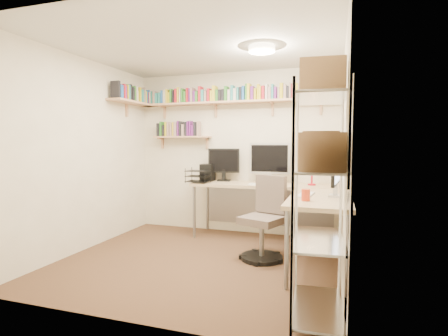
% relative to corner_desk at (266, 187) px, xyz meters
% --- Properties ---
extents(ground, '(3.20, 3.20, 0.00)m').
position_rel_corner_desk_xyz_m(ground, '(-0.62, -0.94, -0.80)').
color(ground, '#422F1C').
rests_on(ground, ground).
extents(room_shell, '(3.24, 3.04, 2.52)m').
position_rel_corner_desk_xyz_m(room_shell, '(-0.62, -0.94, 0.75)').
color(room_shell, beige).
rests_on(room_shell, ground).
extents(wall_shelves, '(3.12, 1.09, 0.80)m').
position_rel_corner_desk_xyz_m(wall_shelves, '(-1.06, 0.35, 1.22)').
color(wall_shelves, tan).
rests_on(wall_shelves, ground).
extents(corner_desk, '(2.29, 2.11, 1.40)m').
position_rel_corner_desk_xyz_m(corner_desk, '(0.00, 0.00, 0.00)').
color(corner_desk, tan).
rests_on(corner_desk, ground).
extents(office_chair, '(0.57, 0.58, 1.00)m').
position_rel_corner_desk_xyz_m(office_chair, '(0.10, -0.61, -0.38)').
color(office_chair, black).
rests_on(office_chair, ground).
extents(wire_rack, '(0.44, 0.81, 1.99)m').
position_rel_corner_desk_xyz_m(wire_rack, '(0.80, -2.05, 0.54)').
color(wire_rack, silver).
rests_on(wire_rack, ground).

